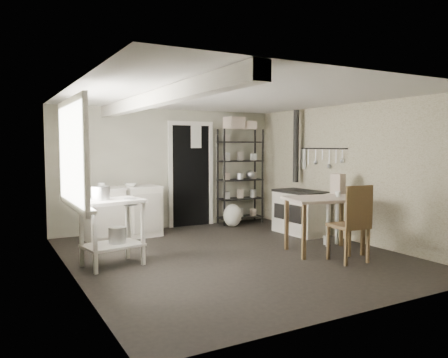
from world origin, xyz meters
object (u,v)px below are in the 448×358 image
prep_table (112,236)px  stockpot (101,196)px  work_table (324,227)px  base_cabinets (123,212)px  stove (300,210)px  shelf_rack (240,177)px  flour_sack (232,215)px  chair (348,227)px

prep_table → stockpot: 0.56m
stockpot → work_table: (3.10, -0.84, -0.56)m
base_cabinets → work_table: base_cabinets is taller
stove → work_table: size_ratio=0.92×
stockpot → stove: stockpot is taller
prep_table → stockpot: (-0.13, 0.04, 0.54)m
shelf_rack → prep_table: bearing=-145.1°
stockpot → shelf_rack: 3.81m
base_cabinets → flour_sack: size_ratio=3.02×
shelf_rack → stove: bearing=-71.9°
stockpot → stove: 3.75m
prep_table → shelf_rack: shelf_rack is taller
stockpot → chair: (3.05, -1.38, -0.45)m
base_cabinets → stove: (2.93, -1.20, -0.02)m
flour_sack → stove: bearing=-57.9°
prep_table → flour_sack: (2.81, 1.67, -0.16)m
stockpot → work_table: stockpot is taller
work_table → prep_table: bearing=164.9°
chair → prep_table: bearing=159.7°
prep_table → flour_sack: bearing=30.7°
shelf_rack → flour_sack: shelf_rack is taller
work_table → flour_sack: 2.48m
stove → work_table: bearing=-117.7°
flour_sack → prep_table: bearing=-149.3°
prep_table → work_table: size_ratio=0.81×
shelf_rack → stove: (0.39, -1.47, -0.51)m
shelf_rack → chair: bearing=-91.2°
base_cabinets → shelf_rack: bearing=0.8°
shelf_rack → stove: size_ratio=1.94×
base_cabinets → chair: bearing=-58.2°
base_cabinets → flour_sack: 2.20m
shelf_rack → work_table: bearing=-90.9°
stove → work_table: 1.42m
prep_table → shelf_rack: 3.76m
prep_table → flour_sack: size_ratio=1.98×
base_cabinets → shelf_rack: shelf_rack is taller
chair → shelf_rack: bearing=90.2°
prep_table → stove: 3.59m
stove → flour_sack: size_ratio=2.23×
stove → chair: size_ratio=0.93×
base_cabinets → shelf_rack: (2.54, 0.27, 0.49)m
base_cabinets → work_table: 3.42m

